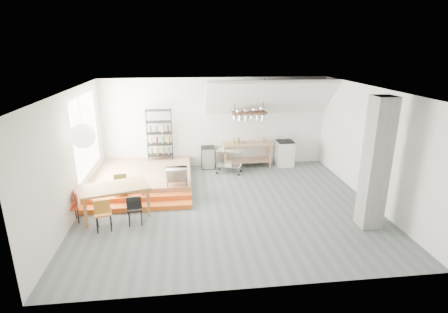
{
  "coord_description": "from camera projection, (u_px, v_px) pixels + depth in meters",
  "views": [
    {
      "loc": [
        -1.15,
        -8.78,
        4.27
      ],
      "look_at": [
        -0.02,
        0.8,
        1.18
      ],
      "focal_mm": 28.0,
      "sensor_mm": 36.0,
      "label": 1
    }
  ],
  "objects": [
    {
      "name": "stove",
      "position": [
        284.0,
        153.0,
        12.85
      ],
      "size": [
        0.6,
        0.6,
        1.18
      ],
      "color": "white",
      "rests_on": "ground"
    },
    {
      "name": "step_lower",
      "position": [
        137.0,
        207.0,
        9.48
      ],
      "size": [
        3.0,
        0.35,
        0.13
      ],
      "primitive_type": "cube",
      "color": "orange",
      "rests_on": "ground"
    },
    {
      "name": "wall_left",
      "position": [
        71.0,
        156.0,
        8.8
      ],
      "size": [
        0.04,
        7.0,
        3.2
      ],
      "primitive_type": "cube",
      "color": "silver",
      "rests_on": "ground"
    },
    {
      "name": "paper_lantern",
      "position": [
        83.0,
        136.0,
        8.32
      ],
      "size": [
        0.6,
        0.6,
        0.6
      ],
      "primitive_type": "sphere",
      "color": "white",
      "rests_on": "ceiling"
    },
    {
      "name": "chair_red",
      "position": [
        72.0,
        205.0,
        8.69
      ],
      "size": [
        0.48,
        0.48,
        0.79
      ],
      "rotation": [
        0.0,
        0.0,
        -1.11
      ],
      "color": "#C13A1B",
      "rests_on": "ground"
    },
    {
      "name": "chair_olive",
      "position": [
        121.0,
        186.0,
        9.81
      ],
      "size": [
        0.42,
        0.42,
        0.81
      ],
      "rotation": [
        0.0,
        0.0,
        0.13
      ],
      "color": "brown",
      "rests_on": "ground"
    },
    {
      "name": "wall_back",
      "position": [
        216.0,
        123.0,
        12.56
      ],
      "size": [
        8.0,
        0.04,
        3.2
      ],
      "primitive_type": "cube",
      "color": "silver",
      "rests_on": "ground"
    },
    {
      "name": "floor",
      "position": [
        228.0,
        205.0,
        9.73
      ],
      "size": [
        8.0,
        8.0,
        0.0
      ],
      "primitive_type": "plane",
      "color": "#545E61",
      "rests_on": "ground"
    },
    {
      "name": "bowl",
      "position": [
        244.0,
        143.0,
        12.49
      ],
      "size": [
        0.24,
        0.24,
        0.05
      ],
      "primitive_type": "imported",
      "rotation": [
        0.0,
        0.0,
        -0.34
      ],
      "color": "silver",
      "rests_on": "kitchen_counter"
    },
    {
      "name": "pot_rack",
      "position": [
        250.0,
        115.0,
        12.02
      ],
      "size": [
        1.2,
        0.5,
        1.43
      ],
      "color": "#41291A",
      "rests_on": "ceiling"
    },
    {
      "name": "slope_ceiling",
      "position": [
        270.0,
        98.0,
        11.9
      ],
      "size": [
        4.4,
        1.44,
        1.32
      ],
      "primitive_type": "cube",
      "rotation": [
        -0.73,
        0.0,
        0.0
      ],
      "color": "white",
      "rests_on": "wall_back"
    },
    {
      "name": "platform",
      "position": [
        144.0,
        177.0,
        11.29
      ],
      "size": [
        3.0,
        3.0,
        0.4
      ],
      "primitive_type": "cube",
      "color": "#946C4A",
      "rests_on": "ground"
    },
    {
      "name": "wire_shelving",
      "position": [
        160.0,
        134.0,
        12.13
      ],
      "size": [
        0.88,
        0.38,
        1.8
      ],
      "color": "black",
      "rests_on": "platform"
    },
    {
      "name": "kitchen_counter",
      "position": [
        247.0,
        150.0,
        12.64
      ],
      "size": [
        1.8,
        0.6,
        0.91
      ],
      "color": "#946C4A",
      "rests_on": "ground"
    },
    {
      "name": "ceiling",
      "position": [
        229.0,
        90.0,
        8.76
      ],
      "size": [
        8.0,
        7.0,
        0.02
      ],
      "primitive_type": "cube",
      "color": "white",
      "rests_on": "wall_back"
    },
    {
      "name": "wall_right",
      "position": [
        371.0,
        146.0,
        9.69
      ],
      "size": [
        0.04,
        7.0,
        3.2
      ],
      "primitive_type": "cube",
      "color": "silver",
      "rests_on": "ground"
    },
    {
      "name": "concrete_column",
      "position": [
        376.0,
        164.0,
        8.19
      ],
      "size": [
        0.5,
        0.5,
        3.2
      ],
      "primitive_type": "cube",
      "color": "slate",
      "rests_on": "ground"
    },
    {
      "name": "step_upper",
      "position": [
        138.0,
        199.0,
        9.79
      ],
      "size": [
        3.0,
        0.35,
        0.27
      ],
      "primitive_type": "cube",
      "color": "orange",
      "rests_on": "ground"
    },
    {
      "name": "microwave_shelf",
      "position": [
        177.0,
        179.0,
        10.12
      ],
      "size": [
        0.6,
        0.4,
        0.16
      ],
      "color": "#946C4A",
      "rests_on": "platform"
    },
    {
      "name": "dining_table",
      "position": [
        115.0,
        189.0,
        8.99
      ],
      "size": [
        1.89,
        1.39,
        0.8
      ],
      "rotation": [
        0.0,
        0.0,
        0.28
      ],
      "color": "olive",
      "rests_on": "ground"
    },
    {
      "name": "microwave",
      "position": [
        177.0,
        174.0,
        10.06
      ],
      "size": [
        0.61,
        0.41,
        0.33
      ],
      "primitive_type": "imported",
      "rotation": [
        0.0,
        0.0,
        0.01
      ],
      "color": "beige",
      "rests_on": "microwave_shelf"
    },
    {
      "name": "chair_mustard",
      "position": [
        103.0,
        212.0,
        8.25
      ],
      "size": [
        0.46,
        0.46,
        0.86
      ],
      "rotation": [
        0.0,
        0.0,
        3.33
      ],
      "color": "#C67822",
      "rests_on": "ground"
    },
    {
      "name": "mini_fridge",
      "position": [
        208.0,
        157.0,
        12.6
      ],
      "size": [
        0.46,
        0.46,
        0.79
      ],
      "primitive_type": "cube",
      "color": "black",
      "rests_on": "ground"
    },
    {
      "name": "chair_black",
      "position": [
        134.0,
        207.0,
        8.54
      ],
      "size": [
        0.41,
        0.41,
        0.8
      ],
      "rotation": [
        0.0,
        0.0,
        3.27
      ],
      "color": "black",
      "rests_on": "ground"
    },
    {
      "name": "window_pane",
      "position": [
        86.0,
        134.0,
        10.16
      ],
      "size": [
        0.02,
        2.5,
        2.2
      ],
      "primitive_type": "cube",
      "color": "white",
      "rests_on": "wall_left"
    },
    {
      "name": "rolling_cart",
      "position": [
        229.0,
        158.0,
        12.04
      ],
      "size": [
        0.94,
        0.71,
        0.83
      ],
      "rotation": [
        0.0,
        0.0,
        -0.35
      ],
      "color": "silver",
      "rests_on": "ground"
    }
  ]
}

